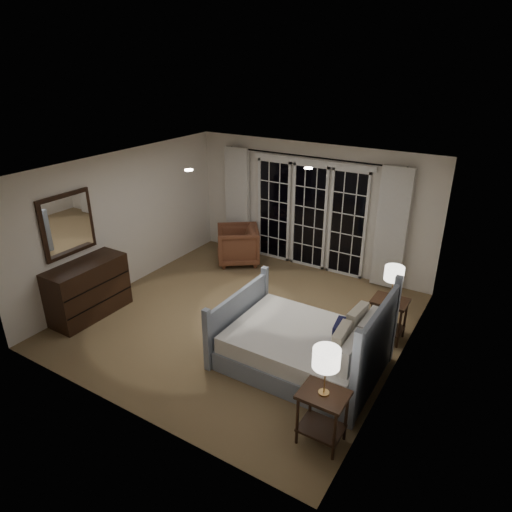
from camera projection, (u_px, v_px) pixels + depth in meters
The scene contains 20 objects.
floor at pixel (242, 319), 7.52m from camera, with size 5.00×5.00×0.00m, color brown.
ceiling at pixel (239, 169), 6.50m from camera, with size 5.00×5.00×0.00m, color white.
wall_left at pixel (125, 221), 8.21m from camera, with size 0.02×5.00×2.50m, color white.
wall_right at pixel (404, 290), 5.81m from camera, with size 0.02×5.00×2.50m, color white.
wall_back at pixel (310, 207), 8.96m from camera, with size 5.00×0.02×2.50m, color white.
wall_front at pixel (117, 325), 5.06m from camera, with size 5.00×0.02×2.50m, color white.
french_doors at pixel (309, 215), 8.99m from camera, with size 2.50×0.04×2.20m.
curtain_rod at pixel (311, 157), 8.47m from camera, with size 0.03×0.03×3.50m, color black.
curtain_left at pixel (237, 200), 9.69m from camera, with size 0.55×0.10×2.25m, color silver.
curtain_right at pixel (391, 229), 8.11m from camera, with size 0.55×0.10×2.25m, color silver.
downlight_a at pixel (308, 168), 6.59m from camera, with size 0.12×0.12×0.01m, color white.
downlight_b at pixel (189, 170), 6.48m from camera, with size 0.12×0.12×0.01m, color white.
bed at pixel (305, 347), 6.27m from camera, with size 2.12×1.51×1.23m.
nightstand_left at pixel (322, 410), 4.97m from camera, with size 0.52×0.42×0.67m.
nightstand_right at pixel (389, 313), 6.84m from camera, with size 0.51×0.41×0.67m.
lamp_left at pixel (326, 359), 4.70m from camera, with size 0.29×0.29×0.57m.
lamp_right at pixel (394, 274), 6.58m from camera, with size 0.28×0.28×0.54m.
armchair at pixel (238, 245), 9.43m from camera, with size 0.82×0.85×0.77m, color brown.
dresser at pixel (88, 289), 7.47m from camera, with size 0.56×1.32×0.94m.
mirror at pixel (68, 225), 7.15m from camera, with size 0.05×0.85×1.00m.
Camera 1 is at (3.58, -5.37, 4.00)m, focal length 32.00 mm.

